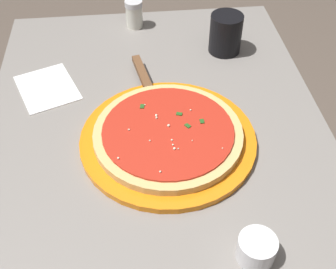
{
  "coord_description": "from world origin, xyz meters",
  "views": [
    {
      "loc": [
        0.62,
        -0.04,
        1.37
      ],
      "look_at": [
        0.02,
        0.02,
        0.78
      ],
      "focal_mm": 46.18,
      "sensor_mm": 36.0,
      "label": 1
    }
  ],
  "objects_px": {
    "pizza_server": "(147,85)",
    "parmesan_shaker": "(134,14)",
    "serving_plate": "(168,139)",
    "pizza": "(168,133)",
    "napkin_folded_right": "(47,88)",
    "cup_small_sauce": "(257,249)",
    "cup_tall_drink": "(226,34)"
  },
  "relations": [
    {
      "from": "pizza",
      "to": "napkin_folded_right",
      "type": "xyz_separation_m",
      "value": [
        -0.2,
        -0.25,
        -0.02
      ]
    },
    {
      "from": "parmesan_shaker",
      "to": "cup_small_sauce",
      "type": "bearing_deg",
      "value": 12.07
    },
    {
      "from": "pizza",
      "to": "pizza_server",
      "type": "height_order",
      "value": "pizza"
    },
    {
      "from": "napkin_folded_right",
      "to": "serving_plate",
      "type": "bearing_deg",
      "value": 52.05
    },
    {
      "from": "pizza_server",
      "to": "parmesan_shaker",
      "type": "xyz_separation_m",
      "value": [
        -0.28,
        -0.01,
        0.02
      ]
    },
    {
      "from": "parmesan_shaker",
      "to": "napkin_folded_right",
      "type": "bearing_deg",
      "value": -40.74
    },
    {
      "from": "serving_plate",
      "to": "cup_small_sauce",
      "type": "distance_m",
      "value": 0.29
    },
    {
      "from": "cup_tall_drink",
      "to": "napkin_folded_right",
      "type": "relative_size",
      "value": 0.65
    },
    {
      "from": "serving_plate",
      "to": "pizza",
      "type": "bearing_deg",
      "value": 162.02
    },
    {
      "from": "cup_small_sauce",
      "to": "parmesan_shaker",
      "type": "relative_size",
      "value": 0.82
    },
    {
      "from": "pizza_server",
      "to": "cup_tall_drink",
      "type": "height_order",
      "value": "cup_tall_drink"
    },
    {
      "from": "serving_plate",
      "to": "parmesan_shaker",
      "type": "height_order",
      "value": "parmesan_shaker"
    },
    {
      "from": "pizza",
      "to": "parmesan_shaker",
      "type": "xyz_separation_m",
      "value": [
        -0.44,
        -0.04,
        0.01
      ]
    },
    {
      "from": "serving_plate",
      "to": "pizza",
      "type": "relative_size",
      "value": 1.19
    },
    {
      "from": "serving_plate",
      "to": "parmesan_shaker",
      "type": "distance_m",
      "value": 0.45
    },
    {
      "from": "serving_plate",
      "to": "cup_tall_drink",
      "type": "relative_size",
      "value": 3.59
    },
    {
      "from": "serving_plate",
      "to": "cup_small_sauce",
      "type": "height_order",
      "value": "cup_small_sauce"
    },
    {
      "from": "serving_plate",
      "to": "pizza_server",
      "type": "bearing_deg",
      "value": -169.55
    },
    {
      "from": "cup_tall_drink",
      "to": "napkin_folded_right",
      "type": "height_order",
      "value": "cup_tall_drink"
    },
    {
      "from": "napkin_folded_right",
      "to": "pizza",
      "type": "bearing_deg",
      "value": 52.05
    },
    {
      "from": "pizza_server",
      "to": "serving_plate",
      "type": "bearing_deg",
      "value": 10.45
    },
    {
      "from": "serving_plate",
      "to": "cup_tall_drink",
      "type": "xyz_separation_m",
      "value": [
        -0.3,
        0.17,
        0.04
      ]
    },
    {
      "from": "napkin_folded_right",
      "to": "parmesan_shaker",
      "type": "xyz_separation_m",
      "value": [
        -0.25,
        0.21,
        0.04
      ]
    },
    {
      "from": "serving_plate",
      "to": "parmesan_shaker",
      "type": "relative_size",
      "value": 4.69
    },
    {
      "from": "cup_small_sauce",
      "to": "parmesan_shaker",
      "type": "xyz_separation_m",
      "value": [
        -0.71,
        -0.15,
        0.02
      ]
    },
    {
      "from": "pizza",
      "to": "cup_tall_drink",
      "type": "distance_m",
      "value": 0.35
    },
    {
      "from": "pizza",
      "to": "cup_small_sauce",
      "type": "relative_size",
      "value": 4.79
    },
    {
      "from": "pizza",
      "to": "serving_plate",
      "type": "bearing_deg",
      "value": -17.98
    },
    {
      "from": "pizza_server",
      "to": "parmesan_shaker",
      "type": "height_order",
      "value": "parmesan_shaker"
    },
    {
      "from": "cup_tall_drink",
      "to": "cup_small_sauce",
      "type": "xyz_separation_m",
      "value": [
        0.57,
        -0.07,
        -0.03
      ]
    },
    {
      "from": "pizza_server",
      "to": "cup_small_sauce",
      "type": "xyz_separation_m",
      "value": [
        0.43,
        0.14,
        0.0
      ]
    },
    {
      "from": "pizza_server",
      "to": "napkin_folded_right",
      "type": "height_order",
      "value": "pizza_server"
    }
  ]
}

